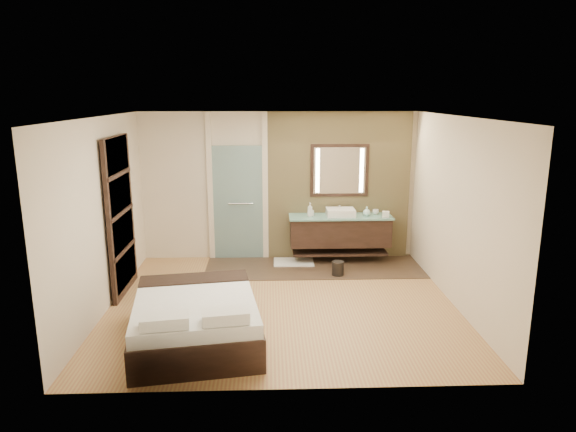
{
  "coord_description": "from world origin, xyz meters",
  "views": [
    {
      "loc": [
        -0.18,
        -7.03,
        2.99
      ],
      "look_at": [
        0.11,
        0.6,
        1.18
      ],
      "focal_mm": 32.0,
      "sensor_mm": 36.0,
      "label": 1
    }
  ],
  "objects_px": {
    "vanity": "(340,231)",
    "bed": "(196,320)",
    "mirror_unit": "(340,170)",
    "waste_bin": "(338,269)"
  },
  "relations": [
    {
      "from": "vanity",
      "to": "mirror_unit",
      "type": "bearing_deg",
      "value": 90.0
    },
    {
      "from": "mirror_unit",
      "to": "bed",
      "type": "relative_size",
      "value": 0.52
    },
    {
      "from": "bed",
      "to": "vanity",
      "type": "bearing_deg",
      "value": 45.81
    },
    {
      "from": "mirror_unit",
      "to": "waste_bin",
      "type": "relative_size",
      "value": 4.25
    },
    {
      "from": "vanity",
      "to": "bed",
      "type": "relative_size",
      "value": 0.9
    },
    {
      "from": "mirror_unit",
      "to": "waste_bin",
      "type": "xyz_separation_m",
      "value": [
        -0.13,
        -1.0,
        -1.53
      ]
    },
    {
      "from": "mirror_unit",
      "to": "bed",
      "type": "xyz_separation_m",
      "value": [
        -2.19,
        -3.31,
        -1.35
      ]
    },
    {
      "from": "mirror_unit",
      "to": "waste_bin",
      "type": "distance_m",
      "value": 1.83
    },
    {
      "from": "mirror_unit",
      "to": "bed",
      "type": "height_order",
      "value": "mirror_unit"
    },
    {
      "from": "waste_bin",
      "to": "vanity",
      "type": "bearing_deg",
      "value": 80.47
    }
  ]
}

